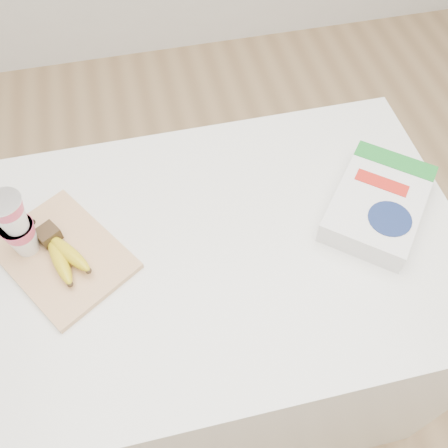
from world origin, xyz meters
name	(u,v)px	position (x,y,z in m)	size (l,w,h in m)	color
room	(216,94)	(0.00, 0.00, 1.35)	(4.00, 4.00, 4.00)	tan
table	(220,321)	(0.00, 0.00, 0.45)	(1.19, 0.79, 0.89)	white
cutting_board	(63,255)	(-0.36, 0.05, 0.90)	(0.23, 0.31, 0.02)	#E6B57E
bananas	(61,253)	(-0.36, 0.04, 0.93)	(0.13, 0.18, 0.05)	#382816
yogurt_stack	(15,224)	(-0.43, 0.08, 1.00)	(0.08, 0.08, 0.18)	white
cereal_box	(378,203)	(0.40, 0.01, 0.92)	(0.35, 0.36, 0.07)	white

